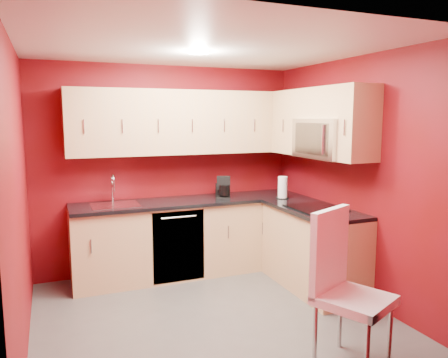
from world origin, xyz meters
TOP-DOWN VIEW (x-y plane):
  - floor at (0.00, 0.00)m, footprint 3.20×3.20m
  - ceiling at (0.00, 0.00)m, footprint 3.20×3.20m
  - wall_back at (0.00, 1.50)m, footprint 3.20×0.00m
  - wall_front at (0.00, -1.50)m, footprint 3.20×0.00m
  - wall_left at (-1.60, 0.00)m, footprint 0.00×3.00m
  - wall_right at (1.60, 0.00)m, footprint 0.00×3.00m
  - base_cabinets_back at (0.20, 1.20)m, footprint 2.80×0.60m
  - base_cabinets_right at (1.30, 0.25)m, footprint 0.60×1.30m
  - countertop_back at (0.20, 1.19)m, footprint 2.80×0.63m
  - countertop_right at (1.29, 0.23)m, footprint 0.63×1.27m
  - upper_cabinets_back at (0.20, 1.32)m, footprint 2.80×0.35m
  - upper_cabinets_right at (1.42, 0.44)m, footprint 0.35×1.55m
  - microwave at (1.39, 0.20)m, footprint 0.42×0.76m
  - cooktop at (1.28, 0.20)m, footprint 0.50×0.55m
  - sink at (-0.70, 1.20)m, footprint 0.52×0.42m
  - dishwasher_front at (-0.05, 0.91)m, footprint 0.60×0.02m
  - downlight at (0.00, 0.30)m, footprint 0.20×0.20m
  - coffee_maker at (0.57, 1.09)m, footprint 0.23×0.26m
  - napkin_holder at (0.63, 1.32)m, footprint 0.17×0.17m
  - paper_towel at (1.24, 0.85)m, footprint 0.18×0.18m
  - dining_chair at (0.70, -1.20)m, footprint 0.65×0.66m

SIDE VIEW (x-z plane):
  - floor at x=0.00m, z-range 0.00..0.00m
  - base_cabinets_back at x=0.20m, z-range 0.00..0.87m
  - base_cabinets_right at x=1.30m, z-range 0.00..0.87m
  - dishwasher_front at x=-0.05m, z-range 0.03..0.84m
  - dining_chair at x=0.70m, z-range 0.00..1.19m
  - countertop_back at x=0.20m, z-range 0.87..0.91m
  - countertop_right at x=1.29m, z-range 0.87..0.91m
  - cooktop at x=1.28m, z-range 0.91..0.92m
  - sink at x=-0.70m, z-range 0.77..1.12m
  - napkin_holder at x=0.63m, z-range 0.91..1.05m
  - paper_towel at x=1.24m, z-range 0.91..1.18m
  - coffee_maker at x=0.57m, z-range 0.91..1.18m
  - wall_back at x=0.00m, z-range -0.35..2.85m
  - wall_front at x=0.00m, z-range -0.35..2.85m
  - wall_left at x=-1.60m, z-range -0.25..2.75m
  - wall_right at x=1.60m, z-range -0.25..2.75m
  - microwave at x=1.39m, z-range 1.45..1.87m
  - upper_cabinets_back at x=0.20m, z-range 1.45..2.20m
  - upper_cabinets_right at x=1.42m, z-range 1.51..2.26m
  - downlight at x=0.00m, z-range 2.48..2.49m
  - ceiling at x=0.00m, z-range 2.50..2.50m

